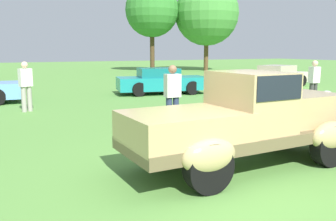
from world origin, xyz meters
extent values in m
plane|color=#568C3D|center=(0.00, 0.00, 0.00)|extent=(120.00, 120.00, 0.00)
cube|color=brown|center=(0.74, 0.47, 0.56)|extent=(4.42, 1.52, 0.20)
cube|color=tan|center=(2.05, 0.50, 0.94)|extent=(1.64, 1.12, 0.60)
ellipsoid|color=silver|center=(2.89, 0.51, 0.92)|extent=(0.17, 0.52, 0.68)
cube|color=tan|center=(0.86, 0.48, 1.18)|extent=(1.07, 1.39, 1.04)
cube|color=black|center=(0.86, 0.48, 1.48)|extent=(0.98, 1.42, 0.40)
cube|color=tan|center=(-0.50, 0.45, 0.86)|extent=(1.93, 1.44, 0.48)
ellipsoid|color=tan|center=(2.11, 1.22, 0.56)|extent=(0.93, 0.38, 0.52)
ellipsoid|color=tan|center=(2.13, -0.22, 0.56)|extent=(0.93, 0.38, 0.52)
ellipsoid|color=tan|center=(-0.52, 1.18, 0.56)|extent=(0.93, 0.38, 0.52)
ellipsoid|color=tan|center=(-0.49, -0.27, 0.56)|extent=(0.93, 0.38, 0.52)
sphere|color=silver|center=(2.93, 0.95, 1.00)|extent=(0.18, 0.18, 0.18)
cylinder|color=black|center=(2.11, 1.22, 0.38)|extent=(0.76, 0.24, 0.76)
cylinder|color=black|center=(2.13, -0.22, 0.38)|extent=(0.76, 0.24, 0.76)
cylinder|color=black|center=(-0.52, 1.18, 0.38)|extent=(0.76, 0.24, 0.76)
cylinder|color=black|center=(-0.49, -0.27, 0.38)|extent=(0.76, 0.24, 0.76)
cube|color=teal|center=(4.26, 10.88, 0.50)|extent=(4.45, 2.54, 0.60)
cube|color=#146A6E|center=(4.10, 10.92, 1.00)|extent=(2.11, 1.81, 0.44)
cylinder|color=black|center=(5.32, 9.86, 0.32)|extent=(0.64, 0.22, 0.64)
cylinder|color=black|center=(2.87, 10.40, 0.32)|extent=(0.64, 0.22, 0.64)
cube|color=beige|center=(11.59, 10.80, 0.50)|extent=(4.47, 2.79, 0.60)
cube|color=#B3AB8E|center=(11.43, 10.75, 1.00)|extent=(2.17, 1.90, 0.44)
cylinder|color=black|center=(13.01, 10.41, 0.32)|extent=(0.64, 0.22, 0.64)
cylinder|color=black|center=(10.61, 9.71, 0.32)|extent=(0.64, 0.22, 0.64)
cylinder|color=#383838|center=(7.73, 4.93, 0.43)|extent=(0.16, 0.16, 0.86)
cylinder|color=#383838|center=(7.53, 4.92, 0.43)|extent=(0.16, 0.16, 0.86)
cube|color=silver|center=(7.63, 4.92, 1.16)|extent=(0.41, 0.26, 0.60)
sphere|color=beige|center=(7.63, 4.92, 1.58)|extent=(0.22, 0.22, 0.22)
cylinder|color=#283351|center=(0.95, 3.76, 0.43)|extent=(0.16, 0.16, 0.86)
cylinder|color=#283351|center=(1.15, 3.75, 0.43)|extent=(0.16, 0.16, 0.86)
cube|color=silver|center=(1.05, 3.76, 1.16)|extent=(0.41, 0.25, 0.60)
sphere|color=#936B4C|center=(1.05, 3.76, 1.58)|extent=(0.22, 0.22, 0.22)
cylinder|color=#9E998E|center=(-2.14, 8.41, 0.43)|extent=(0.16, 0.16, 0.86)
cylinder|color=#9E998E|center=(-1.96, 8.48, 0.43)|extent=(0.16, 0.16, 0.86)
cube|color=silver|center=(-2.05, 8.45, 1.16)|extent=(0.46, 0.36, 0.60)
sphere|color=beige|center=(-2.05, 8.45, 1.58)|extent=(0.22, 0.22, 0.22)
cylinder|color=#47331E|center=(11.58, 27.77, 2.20)|extent=(0.44, 0.44, 4.41)
sphere|color=#337A2D|center=(11.58, 27.77, 5.81)|extent=(5.12, 5.12, 5.12)
cylinder|color=brown|center=(16.78, 26.16, 1.94)|extent=(0.44, 0.44, 3.88)
sphere|color=#428938|center=(16.78, 26.16, 5.61)|extent=(6.29, 6.29, 6.29)
camera|label=1|loc=(-3.32, -4.44, 2.08)|focal=38.40mm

